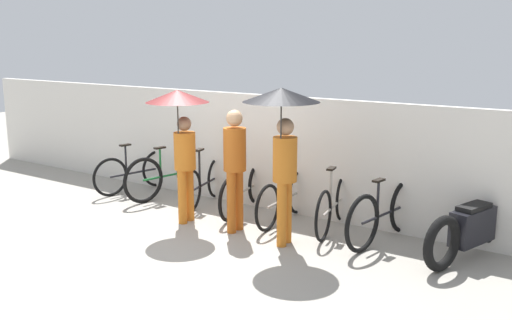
# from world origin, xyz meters

# --- Properties ---
(ground_plane) EXTENTS (30.00, 30.00, 0.00)m
(ground_plane) POSITION_xyz_m (0.00, 0.00, 0.00)
(ground_plane) COLOR #9E998E
(back_wall) EXTENTS (13.87, 0.12, 1.84)m
(back_wall) POSITION_xyz_m (0.00, 2.09, 0.92)
(back_wall) COLOR silver
(back_wall) RESTS_ON ground
(parked_bicycle_0) EXTENTS (0.51, 1.67, 1.09)m
(parked_bicycle_0) POSITION_xyz_m (-2.37, 1.61, 0.36)
(parked_bicycle_0) COLOR black
(parked_bicycle_0) RESTS_ON ground
(parked_bicycle_1) EXTENTS (0.54, 1.84, 1.08)m
(parked_bicycle_1) POSITION_xyz_m (-1.58, 1.68, 0.40)
(parked_bicycle_1) COLOR black
(parked_bicycle_1) RESTS_ON ground
(parked_bicycle_2) EXTENTS (0.56, 1.64, 1.02)m
(parked_bicycle_2) POSITION_xyz_m (-0.79, 1.66, 0.37)
(parked_bicycle_2) COLOR black
(parked_bicycle_2) RESTS_ON ground
(parked_bicycle_3) EXTENTS (0.51, 1.74, 1.00)m
(parked_bicycle_3) POSITION_xyz_m (-0.00, 1.69, 0.36)
(parked_bicycle_3) COLOR black
(parked_bicycle_3) RESTS_ON ground
(parked_bicycle_4) EXTENTS (0.44, 1.70, 0.99)m
(parked_bicycle_4) POSITION_xyz_m (0.79, 1.61, 0.36)
(parked_bicycle_4) COLOR black
(parked_bicycle_4) RESTS_ON ground
(parked_bicycle_5) EXTENTS (0.50, 1.71, 1.00)m
(parked_bicycle_5) POSITION_xyz_m (1.58, 1.69, 0.38)
(parked_bicycle_5) COLOR black
(parked_bicycle_5) RESTS_ON ground
(parked_bicycle_6) EXTENTS (0.47, 1.86, 1.00)m
(parked_bicycle_6) POSITION_xyz_m (2.37, 1.63, 0.40)
(parked_bicycle_6) COLOR black
(parked_bicycle_6) RESTS_ON ground
(pedestrian_leading) EXTENTS (0.91, 0.91, 2.00)m
(pedestrian_leading) POSITION_xyz_m (-0.42, 0.68, 1.53)
(pedestrian_leading) COLOR #C66B1E
(pedestrian_leading) RESTS_ON ground
(pedestrian_center) EXTENTS (0.32, 0.32, 1.75)m
(pedestrian_center) POSITION_xyz_m (0.44, 0.84, 1.03)
(pedestrian_center) COLOR #B25619
(pedestrian_center) RESTS_ON ground
(pedestrian_trailing) EXTENTS (0.99, 0.99, 2.11)m
(pedestrian_trailing) POSITION_xyz_m (1.31, 0.69, 1.65)
(pedestrian_trailing) COLOR #C66B1E
(pedestrian_trailing) RESTS_ON ground
(motorcycle) EXTENTS (0.81, 1.92, 0.91)m
(motorcycle) POSITION_xyz_m (3.51, 1.66, 0.39)
(motorcycle) COLOR black
(motorcycle) RESTS_ON ground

